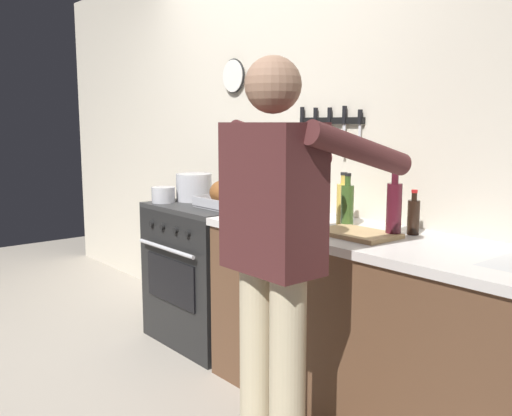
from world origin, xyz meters
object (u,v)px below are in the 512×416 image
(person_cook, at_px, (276,246))
(roasting_pan, at_px, (225,196))
(saucepan, at_px, (163,195))
(bottle_wine_red, at_px, (394,209))
(cutting_board, at_px, (357,234))
(bottle_soy_sauce, at_px, (413,216))
(stock_pot, at_px, (194,187))
(bottle_cooking_oil, at_px, (343,203))
(bottle_olive_oil, at_px, (347,205))
(stove, at_px, (212,272))
(bottle_vinegar, at_px, (308,198))

(person_cook, relative_size, roasting_pan, 4.72)
(saucepan, distance_m, bottle_wine_red, 1.67)
(roasting_pan, distance_m, cutting_board, 1.08)
(person_cook, bearing_deg, cutting_board, 7.27)
(cutting_board, relative_size, bottle_soy_sauce, 1.71)
(stock_pot, height_order, bottle_cooking_oil, bottle_cooking_oil)
(saucepan, height_order, cutting_board, saucepan)
(saucepan, xyz_separation_m, bottle_olive_oil, (1.35, 0.25, 0.06))
(person_cook, bearing_deg, stove, 61.88)
(person_cook, xyz_separation_m, bottle_vinegar, (-0.61, 0.78, 0.05))
(cutting_board, bearing_deg, saucepan, -175.28)
(person_cook, bearing_deg, bottle_cooking_oil, 21.67)
(roasting_pan, height_order, bottle_soy_sauce, bottle_soy_sauce)
(stock_pot, bearing_deg, cutting_board, -2.93)
(bottle_wine_red, relative_size, bottle_olive_oil, 1.16)
(stove, xyz_separation_m, person_cook, (1.36, -0.66, 0.50))
(stove, bearing_deg, roasting_pan, -7.33)
(stock_pot, relative_size, bottle_vinegar, 0.95)
(bottle_wine_red, bearing_deg, saucepan, -172.16)
(cutting_board, bearing_deg, bottle_olive_oil, 143.53)
(stove, height_order, bottle_wine_red, bottle_wine_red)
(stock_pot, height_order, bottle_wine_red, bottle_wine_red)
(bottle_wine_red, bearing_deg, bottle_vinegar, 171.86)
(bottle_cooking_oil, bearing_deg, bottle_olive_oil, -34.91)
(bottle_cooking_oil, relative_size, bottle_soy_sauce, 1.27)
(stove, distance_m, bottle_olive_oil, 1.22)
(stock_pot, distance_m, bottle_cooking_oil, 1.23)
(person_cook, distance_m, stock_pot, 1.70)
(bottle_olive_oil, bearing_deg, person_cook, -69.27)
(bottle_vinegar, bearing_deg, stove, -170.52)
(bottle_cooking_oil, bearing_deg, stock_pot, -175.33)
(person_cook, height_order, stock_pot, person_cook)
(bottle_soy_sauce, bearing_deg, stove, -173.73)
(bottle_cooking_oil, xyz_separation_m, bottle_soy_sauce, (0.39, 0.05, -0.02))
(roasting_pan, distance_m, bottle_cooking_oil, 0.85)
(stove, height_order, stock_pot, stock_pot)
(bottle_vinegar, distance_m, bottle_soy_sauce, 0.66)
(cutting_board, height_order, bottle_soy_sauce, bottle_soy_sauce)
(saucepan, xyz_separation_m, bottle_wine_red, (1.65, 0.23, 0.08))
(bottle_vinegar, xyz_separation_m, bottle_wine_red, (0.64, -0.09, 0.03))
(saucepan, bearing_deg, stove, 36.08)
(bottle_soy_sauce, bearing_deg, bottle_vinegar, -177.40)
(cutting_board, bearing_deg, roasting_pan, 177.61)
(bottle_olive_oil, bearing_deg, bottle_cooking_oil, 145.09)
(saucepan, distance_m, bottle_cooking_oil, 1.32)
(cutting_board, relative_size, bottle_vinegar, 1.44)
(bottle_vinegar, relative_size, bottle_cooking_oil, 0.93)
(bottle_wine_red, bearing_deg, cutting_board, -141.29)
(bottle_cooking_oil, height_order, bottle_olive_oil, bottle_olive_oil)
(person_cook, xyz_separation_m, cutting_board, (-0.10, 0.59, -0.04))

